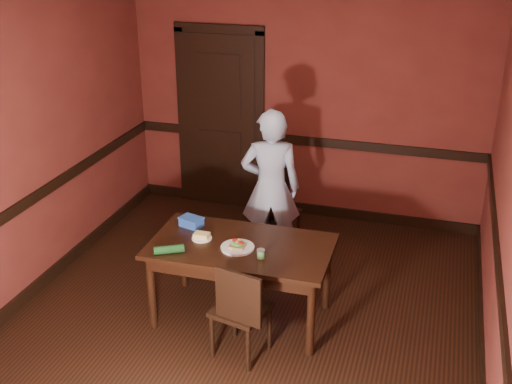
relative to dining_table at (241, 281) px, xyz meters
The scene contains 21 objects.
floor 0.36m from the dining_table, 12.57° to the left, with size 4.00×4.50×0.01m, color black.
wall_back 2.46m from the dining_table, 89.37° to the left, with size 4.00×0.02×2.70m, color maroon.
wall_front 2.45m from the dining_table, 89.37° to the right, with size 4.00×0.02×2.70m, color maroon.
wall_left 2.21m from the dining_table, behind, with size 0.02×4.50×2.70m, color maroon.
wall_right 2.25m from the dining_table, ahead, with size 0.02×4.50×2.70m, color maroon.
dado_back 2.31m from the dining_table, 89.37° to the left, with size 4.00×0.03×0.10m, color black.
dado_left 2.03m from the dining_table, behind, with size 0.03×4.50×0.10m, color black.
dado_right 2.08m from the dining_table, ahead, with size 0.03×4.50×0.10m, color black.
baseboard_back 2.26m from the dining_table, 89.37° to the left, with size 4.00×0.03×0.12m, color black.
baseboard_left 1.98m from the dining_table, behind, with size 0.03×4.50×0.12m, color black.
baseboard_right 2.03m from the dining_table, ahead, with size 0.03×4.50×0.12m, color black.
door 2.54m from the dining_table, 113.70° to the left, with size 1.05×0.07×2.20m.
dining_table is the anchor object (origin of this frame).
chair_far 1.28m from the dining_table, 92.37° to the left, with size 0.42×0.42×0.89m, color black, non-canonical shape.
chair_near 0.51m from the dining_table, 72.22° to the right, with size 0.39×0.39×0.84m, color black, non-canonical shape.
person 1.13m from the dining_table, 91.87° to the left, with size 0.58×0.38×1.60m, color #ABC6E1.
sandwich_plate 0.38m from the dining_table, 93.17° to the right, with size 0.28×0.28×0.07m.
sauce_jar 0.49m from the dining_table, 37.40° to the right, with size 0.07×0.07×0.08m.
cheese_saucer 0.52m from the dining_table, behind, with size 0.17×0.17×0.05m.
food_tub 0.69m from the dining_table, 159.31° to the left, with size 0.23×0.19×0.08m.
wrapped_veg 0.72m from the dining_table, 148.66° to the right, with size 0.07×0.07×0.25m, color #144117.
Camera 1 is at (1.48, -4.51, 3.26)m, focal length 45.00 mm.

